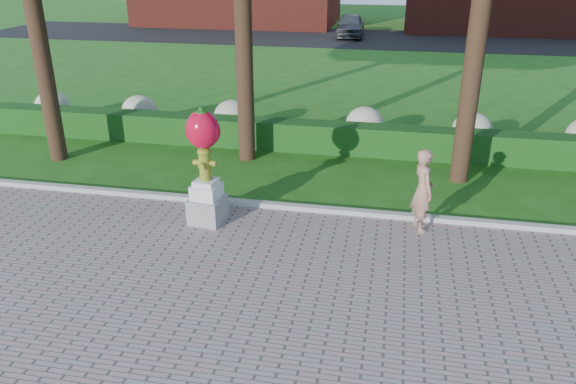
# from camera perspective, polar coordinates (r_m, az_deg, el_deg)

# --- Properties ---
(ground) EXTENTS (100.00, 100.00, 0.00)m
(ground) POSITION_cam_1_polar(r_m,az_deg,el_deg) (9.63, -1.81, -9.63)
(ground) COLOR #225615
(ground) RESTS_ON ground
(curb) EXTENTS (40.00, 0.18, 0.15)m
(curb) POSITION_cam_1_polar(r_m,az_deg,el_deg) (12.16, 1.32, -1.67)
(curb) COLOR #ADADA5
(curb) RESTS_ON ground
(lawn_hedge) EXTENTS (24.00, 0.70, 0.80)m
(lawn_hedge) POSITION_cam_1_polar(r_m,az_deg,el_deg) (15.72, 3.85, 5.57)
(lawn_hedge) COLOR #144112
(lawn_hedge) RESTS_ON ground
(hydrangea_row) EXTENTS (20.10, 1.10, 0.99)m
(hydrangea_row) POSITION_cam_1_polar(r_m,az_deg,el_deg) (16.57, 6.30, 6.98)
(hydrangea_row) COLOR tan
(hydrangea_row) RESTS_ON ground
(street) EXTENTS (50.00, 8.00, 0.02)m
(street) POSITION_cam_1_polar(r_m,az_deg,el_deg) (36.26, 8.38, 15.15)
(street) COLOR black
(street) RESTS_ON ground
(hydrant_sculpture) EXTENTS (0.74, 0.74, 2.43)m
(hydrant_sculpture) POSITION_cam_1_polar(r_m,az_deg,el_deg) (11.29, -8.45, 2.90)
(hydrant_sculpture) COLOR gray
(hydrant_sculpture) RESTS_ON walkway
(woman) EXTENTS (0.60, 0.72, 1.70)m
(woman) POSITION_cam_1_polar(r_m,az_deg,el_deg) (11.34, 13.53, 0.19)
(woman) COLOR #A5745E
(woman) RESTS_ON walkway
(parked_car) EXTENTS (1.85, 4.21, 1.41)m
(parked_car) POSITION_cam_1_polar(r_m,az_deg,el_deg) (36.74, 6.35, 16.49)
(parked_car) COLOR #3C4044
(parked_car) RESTS_ON street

